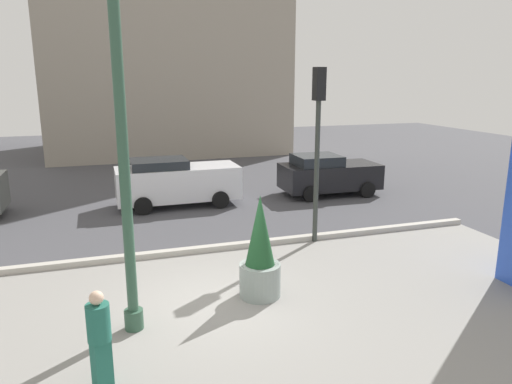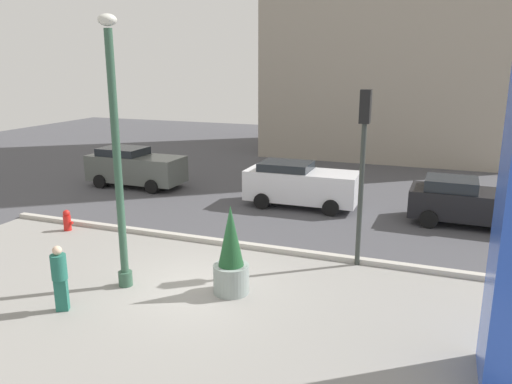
% 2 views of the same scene
% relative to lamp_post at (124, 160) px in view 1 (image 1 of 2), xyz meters
% --- Properties ---
extents(ground_plane, '(60.00, 60.00, 0.00)m').
position_rel_lamp_post_xyz_m(ground_plane, '(1.75, 4.59, -3.31)').
color(ground_plane, '#47474C').
extents(plaza_pavement, '(18.00, 10.00, 0.02)m').
position_rel_lamp_post_xyz_m(plaza_pavement, '(1.75, -1.41, -3.31)').
color(plaza_pavement, gray).
rests_on(plaza_pavement, ground_plane).
extents(curb_strip, '(18.00, 0.24, 0.16)m').
position_rel_lamp_post_xyz_m(curb_strip, '(1.75, 3.71, -3.23)').
color(curb_strip, '#B7B2A8').
rests_on(curb_strip, ground_plane).
extents(lamp_post, '(0.44, 0.44, 6.79)m').
position_rel_lamp_post_xyz_m(lamp_post, '(0.00, 0.00, 0.00)').
color(lamp_post, '#335642').
rests_on(lamp_post, ground_plane).
extents(potted_plant_near_right, '(0.91, 0.91, 2.31)m').
position_rel_lamp_post_xyz_m(potted_plant_near_right, '(2.76, 0.61, -2.35)').
color(potted_plant_near_right, gray).
rests_on(potted_plant_near_right, ground_plane).
extents(traffic_light_far_side, '(0.28, 0.42, 5.00)m').
position_rel_lamp_post_xyz_m(traffic_light_far_side, '(5.45, 3.57, 0.03)').
color(traffic_light_far_side, '#333833').
rests_on(traffic_light_far_side, ground_plane).
extents(car_far_lane, '(4.01, 2.16, 1.67)m').
position_rel_lamp_post_xyz_m(car_far_lane, '(8.43, 8.75, -2.47)').
color(car_far_lane, black).
rests_on(car_far_lane, ground_plane).
extents(car_curb_east, '(4.53, 2.01, 1.80)m').
position_rel_lamp_post_xyz_m(car_curb_east, '(2.23, 8.91, -2.38)').
color(car_curb_east, silver).
rests_on(car_curb_east, ground_plane).
extents(pedestrian_on_sidewalk, '(0.48, 0.48, 1.62)m').
position_rel_lamp_post_xyz_m(pedestrian_on_sidewalk, '(-0.59, -1.67, -2.41)').
color(pedestrian_on_sidewalk, '#236656').
rests_on(pedestrian_on_sidewalk, ground_plane).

